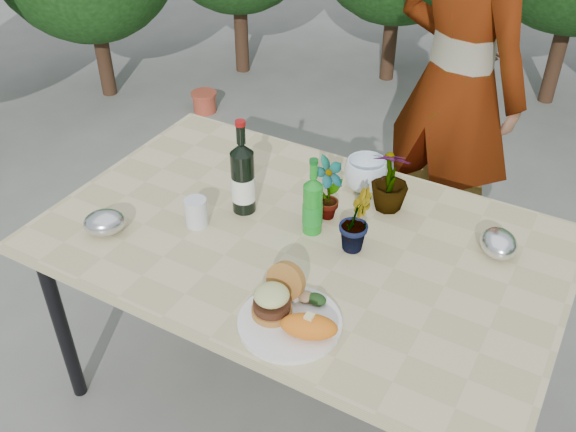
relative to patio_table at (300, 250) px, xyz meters
The scene contains 17 objects.
ground 0.69m from the patio_table, ahead, with size 80.00×80.00×0.00m, color slate.
patio_table is the anchor object (origin of this frame).
dinner_plate 0.39m from the patio_table, 65.64° to the right, with size 0.28×0.28×0.01m, color white.
burger_stack 0.36m from the patio_table, 72.68° to the right, with size 0.11×0.16×0.11m.
sweet_potato 0.44m from the patio_table, 58.49° to the right, with size 0.15×0.08×0.06m, color orange.
grilled_veg 0.32m from the patio_table, 55.57° to the right, with size 0.08×0.05×0.03m.
wine_bottle 0.29m from the patio_table, behind, with size 0.08×0.08×0.33m.
sparkling_water 0.16m from the patio_table, 67.13° to the left, with size 0.06×0.06×0.26m.
plastic_cup 0.35m from the patio_table, 160.94° to the right, with size 0.07×0.07×0.10m, color silver.
seedling_left 0.21m from the patio_table, 78.14° to the left, with size 0.12×0.08×0.22m, color #24581E.
seedling_mid 0.23m from the patio_table, 12.05° to the left, with size 0.11×0.09×0.20m, color #20511B.
seedling_right 0.37m from the patio_table, 57.60° to the left, with size 0.12×0.12×0.22m, color #23541C.
blue_bowl 0.37m from the patio_table, 78.81° to the left, with size 0.15×0.15×0.12m, color white.
foil_packet_left 0.62m from the patio_table, 152.21° to the right, with size 0.13×0.11×0.08m, color silver.
foil_packet_right 0.61m from the patio_table, 21.45° to the left, with size 0.13×0.11×0.08m, color silver.
person 1.08m from the patio_table, 82.10° to the left, with size 0.63×0.42×1.73m, color #8B5545.
terracotta_pot 2.45m from the patio_table, 134.13° to the left, with size 0.17×0.17×0.14m.
Camera 1 is at (0.75, -1.39, 2.00)m, focal length 40.00 mm.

